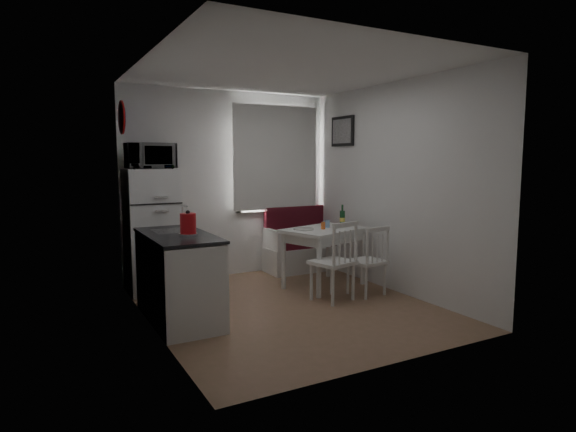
% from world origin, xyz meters
% --- Properties ---
extents(floor, '(3.00, 3.50, 0.02)m').
position_xyz_m(floor, '(0.00, 0.00, 0.00)').
color(floor, '#906D4C').
rests_on(floor, ground).
extents(ceiling, '(3.00, 3.50, 0.02)m').
position_xyz_m(ceiling, '(0.00, 0.00, 2.60)').
color(ceiling, white).
rests_on(ceiling, wall_back).
extents(wall_back, '(3.00, 0.02, 2.60)m').
position_xyz_m(wall_back, '(0.00, 1.75, 1.30)').
color(wall_back, white).
rests_on(wall_back, floor).
extents(wall_front, '(3.00, 0.02, 2.60)m').
position_xyz_m(wall_front, '(0.00, -1.75, 1.30)').
color(wall_front, white).
rests_on(wall_front, floor).
extents(wall_left, '(0.02, 3.50, 2.60)m').
position_xyz_m(wall_left, '(-1.50, 0.00, 1.30)').
color(wall_left, white).
rests_on(wall_left, floor).
extents(wall_right, '(0.02, 3.50, 2.60)m').
position_xyz_m(wall_right, '(1.50, 0.00, 1.30)').
color(wall_right, white).
rests_on(wall_right, floor).
extents(window, '(1.22, 0.06, 1.47)m').
position_xyz_m(window, '(0.70, 1.72, 1.62)').
color(window, white).
rests_on(window, wall_back).
extents(curtain, '(1.35, 0.02, 1.50)m').
position_xyz_m(curtain, '(0.70, 1.65, 1.68)').
color(curtain, white).
rests_on(curtain, wall_back).
extents(kitchen_counter, '(0.62, 1.32, 1.16)m').
position_xyz_m(kitchen_counter, '(-1.20, 0.16, 0.46)').
color(kitchen_counter, white).
rests_on(kitchen_counter, floor).
extents(wall_sign, '(0.03, 0.40, 0.40)m').
position_xyz_m(wall_sign, '(-1.47, 1.45, 2.15)').
color(wall_sign, '#1C27A9').
rests_on(wall_sign, wall_left).
extents(picture_frame, '(0.04, 0.52, 0.42)m').
position_xyz_m(picture_frame, '(1.48, 1.10, 2.05)').
color(picture_frame, black).
rests_on(picture_frame, wall_right).
extents(bench, '(1.32, 0.51, 0.95)m').
position_xyz_m(bench, '(1.15, 1.51, 0.31)').
color(bench, white).
rests_on(bench, floor).
extents(dining_table, '(1.19, 0.99, 0.77)m').
position_xyz_m(dining_table, '(0.83, 0.55, 0.68)').
color(dining_table, white).
rests_on(dining_table, floor).
extents(chair_left, '(0.53, 0.52, 0.51)m').
position_xyz_m(chair_left, '(0.58, -0.12, 0.58)').
color(chair_left, white).
rests_on(chair_left, floor).
extents(chair_right, '(0.45, 0.44, 0.46)m').
position_xyz_m(chair_right, '(1.08, -0.11, 0.53)').
color(chair_right, white).
rests_on(chair_right, floor).
extents(fridge, '(0.62, 0.62, 1.54)m').
position_xyz_m(fridge, '(-1.18, 1.40, 0.77)').
color(fridge, white).
rests_on(fridge, floor).
extents(microwave, '(0.56, 0.38, 0.31)m').
position_xyz_m(microwave, '(-1.18, 1.35, 1.69)').
color(microwave, white).
rests_on(microwave, fridge).
extents(kettle, '(0.19, 0.19, 0.25)m').
position_xyz_m(kettle, '(-1.15, -0.06, 1.02)').
color(kettle, red).
rests_on(kettle, kitchen_counter).
extents(wine_bottle, '(0.07, 0.07, 0.28)m').
position_xyz_m(wine_bottle, '(1.18, 0.65, 0.91)').
color(wine_bottle, '#164522').
rests_on(wine_bottle, dining_table).
extents(drinking_glass_orange, '(0.05, 0.05, 0.09)m').
position_xyz_m(drinking_glass_orange, '(0.78, 0.50, 0.81)').
color(drinking_glass_orange, orange).
rests_on(drinking_glass_orange, dining_table).
extents(drinking_glass_blue, '(0.06, 0.06, 0.10)m').
position_xyz_m(drinking_glass_blue, '(0.91, 0.60, 0.82)').
color(drinking_glass_blue, '#7AA4D0').
rests_on(drinking_glass_blue, dining_table).
extents(plate, '(0.26, 0.26, 0.02)m').
position_xyz_m(plate, '(0.53, 0.57, 0.78)').
color(plate, white).
rests_on(plate, dining_table).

